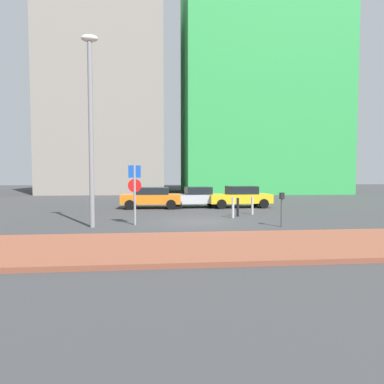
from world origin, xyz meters
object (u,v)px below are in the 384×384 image
(parked_car_silver, at_px, (195,197))
(parking_sign_post, at_px, (135,187))
(parked_car_orange, at_px, (152,197))
(street_lamp, at_px, (91,117))
(parking_meter, at_px, (282,205))
(traffic_bollard_mid, at_px, (252,206))
(traffic_bollard_near, at_px, (233,208))
(parked_car_yellow, at_px, (240,196))
(traffic_bollard_far, at_px, (238,207))

(parked_car_silver, bearing_deg, parking_sign_post, -115.06)
(parked_car_orange, height_order, street_lamp, street_lamp)
(parking_meter, bearing_deg, parked_car_silver, 107.99)
(street_lamp, relative_size, traffic_bollard_mid, 8.10)
(parking_meter, bearing_deg, street_lamp, 175.46)
(parked_car_orange, relative_size, parking_meter, 2.70)
(traffic_bollard_near, height_order, traffic_bollard_mid, traffic_bollard_near)
(parked_car_silver, relative_size, parking_meter, 2.69)
(parked_car_orange, xyz_separation_m, traffic_bollard_near, (4.38, -5.45, -0.21))
(parked_car_yellow, bearing_deg, traffic_bollard_near, -107.51)
(parking_sign_post, xyz_separation_m, traffic_bollard_near, (4.92, 1.92, -1.15))
(parked_car_yellow, distance_m, traffic_bollard_mid, 4.06)
(parked_car_silver, distance_m, traffic_bollard_far, 5.36)
(parking_sign_post, distance_m, traffic_bollard_mid, 7.26)
(parking_sign_post, bearing_deg, traffic_bollard_far, 25.39)
(parked_car_silver, height_order, parking_sign_post, parking_sign_post)
(parked_car_yellow, height_order, traffic_bollard_far, parked_car_yellow)
(parked_car_yellow, bearing_deg, traffic_bollard_far, -105.21)
(parking_sign_post, height_order, street_lamp, street_lamp)
(parked_car_yellow, height_order, parking_meter, parking_meter)
(traffic_bollard_mid, distance_m, traffic_bollard_far, 1.29)
(parking_sign_post, bearing_deg, parking_meter, -10.14)
(traffic_bollard_mid, bearing_deg, parked_car_yellow, 86.07)
(parking_sign_post, bearing_deg, parked_car_silver, 64.94)
(parking_meter, distance_m, traffic_bollard_near, 3.41)
(traffic_bollard_mid, relative_size, traffic_bollard_far, 1.00)
(street_lamp, distance_m, traffic_bollard_near, 8.22)
(parking_sign_post, bearing_deg, traffic_bollard_mid, 27.44)
(parking_meter, xyz_separation_m, traffic_bollard_near, (-1.45, 3.06, -0.41))
(parked_car_orange, relative_size, traffic_bollard_near, 3.68)
(parked_car_silver, height_order, traffic_bollard_near, parked_car_silver)
(traffic_bollard_near, relative_size, traffic_bollard_mid, 1.09)
(traffic_bollard_near, bearing_deg, parked_car_yellow, 72.49)
(street_lamp, height_order, traffic_bollard_near, street_lamp)
(traffic_bollard_near, bearing_deg, street_lamp, -160.19)
(parked_car_silver, bearing_deg, traffic_bollard_near, -76.30)
(parked_car_yellow, xyz_separation_m, parking_meter, (-0.26, -8.49, 0.20))
(parked_car_silver, distance_m, parking_sign_post, 8.42)
(parked_car_orange, bearing_deg, parked_car_yellow, -0.22)
(parked_car_silver, bearing_deg, parked_car_yellow, -4.21)
(parked_car_yellow, relative_size, traffic_bollard_near, 3.99)
(street_lamp, height_order, traffic_bollard_mid, street_lamp)
(parking_meter, bearing_deg, parked_car_yellow, 88.23)
(street_lamp, xyz_separation_m, traffic_bollard_far, (7.09, 3.02, -4.18))
(parked_car_orange, xyz_separation_m, traffic_bollard_mid, (5.81, -4.07, -0.26))
(parked_car_yellow, xyz_separation_m, traffic_bollard_near, (-1.71, -5.43, -0.22))
(parking_sign_post, bearing_deg, traffic_bollard_near, 21.28)
(parked_car_orange, height_order, parked_car_yellow, parked_car_yellow)
(parked_car_silver, xyz_separation_m, traffic_bollard_near, (1.38, -5.66, -0.19))
(parked_car_orange, distance_m, parked_car_silver, 3.00)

